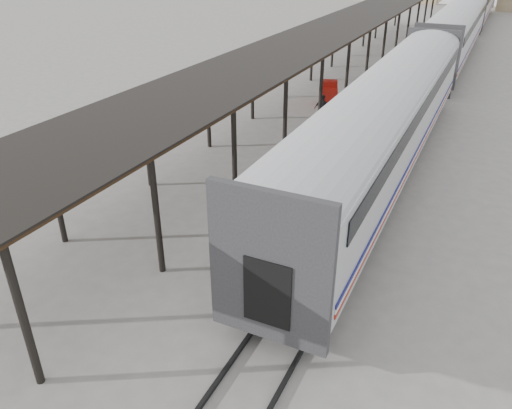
{
  "coord_description": "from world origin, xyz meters",
  "views": [
    {
      "loc": [
        6.95,
        -12.47,
        9.31
      ],
      "look_at": [
        0.78,
        0.44,
        1.7
      ],
      "focal_mm": 35.0,
      "sensor_mm": 36.0,
      "label": 1
    }
  ],
  "objects_px": {
    "porter": "(248,218)",
    "pedestrian": "(323,109)",
    "baggage_cart": "(250,238)",
    "luggage_tug": "(329,95)"
  },
  "relations": [
    {
      "from": "luggage_tug",
      "to": "porter",
      "type": "relative_size",
      "value": 1.02
    },
    {
      "from": "baggage_cart",
      "to": "pedestrian",
      "type": "relative_size",
      "value": 1.55
    },
    {
      "from": "porter",
      "to": "luggage_tug",
      "type": "bearing_deg",
      "value": 22.83
    },
    {
      "from": "baggage_cart",
      "to": "porter",
      "type": "height_order",
      "value": "porter"
    },
    {
      "from": "luggage_tug",
      "to": "porter",
      "type": "bearing_deg",
      "value": -97.97
    },
    {
      "from": "baggage_cart",
      "to": "pedestrian",
      "type": "xyz_separation_m",
      "value": [
        -2.25,
        13.95,
        0.17
      ]
    },
    {
      "from": "baggage_cart",
      "to": "luggage_tug",
      "type": "xyz_separation_m",
      "value": [
        -3.02,
        17.49,
        0.03
      ]
    },
    {
      "from": "porter",
      "to": "pedestrian",
      "type": "distance_m",
      "value": 14.84
    },
    {
      "from": "baggage_cart",
      "to": "luggage_tug",
      "type": "bearing_deg",
      "value": 106.66
    },
    {
      "from": "pedestrian",
      "to": "porter",
      "type": "bearing_deg",
      "value": 95.32
    }
  ]
}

